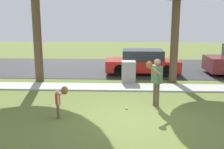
% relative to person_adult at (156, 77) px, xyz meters
% --- Properties ---
extents(ground_plane, '(48.00, 48.00, 0.00)m').
position_rel_person_adult_xyz_m(ground_plane, '(-0.90, 2.33, -1.03)').
color(ground_plane, olive).
extents(sidewalk_strip, '(36.00, 1.20, 0.06)m').
position_rel_person_adult_xyz_m(sidewalk_strip, '(-0.90, 2.43, -1.00)').
color(sidewalk_strip, '#B2B2AD').
rests_on(sidewalk_strip, ground).
extents(road_surface, '(36.00, 6.80, 0.02)m').
position_rel_person_adult_xyz_m(road_surface, '(-0.90, 7.43, -1.02)').
color(road_surface, '#2D2D30').
rests_on(road_surface, ground).
extents(person_adult, '(0.63, 0.79, 1.68)m').
position_rel_person_adult_xyz_m(person_adult, '(0.00, 0.00, 0.00)').
color(person_adult, brown).
rests_on(person_adult, ground).
extents(person_child, '(0.40, 0.48, 0.96)m').
position_rel_person_adult_xyz_m(person_child, '(-3.04, -1.22, -0.40)').
color(person_child, brown).
rests_on(person_child, ground).
extents(baseball, '(0.07, 0.07, 0.07)m').
position_rel_person_adult_xyz_m(baseball, '(-1.00, -0.38, -1.00)').
color(baseball, white).
rests_on(baseball, ground).
extents(utility_cabinet, '(0.66, 0.68, 1.05)m').
position_rel_person_adult_xyz_m(utility_cabinet, '(-0.87, 3.39, -0.51)').
color(utility_cabinet, gray).
rests_on(utility_cabinet, ground).
extents(parked_hatchback_red, '(4.00, 1.75, 1.33)m').
position_rel_person_adult_xyz_m(parked_hatchback_red, '(-0.06, 5.54, -0.37)').
color(parked_hatchback_red, red).
rests_on(parked_hatchback_red, road_surface).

